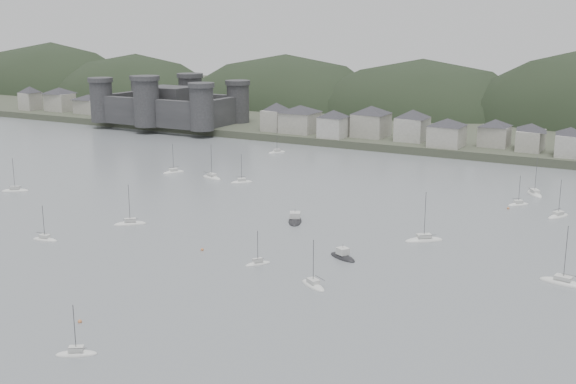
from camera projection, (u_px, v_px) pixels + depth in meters
The scene contains 10 objects.
ground at pixel (70, 319), 119.86m from camera, with size 900.00×900.00×0.00m, color slate.
far_shore_land at pixel (495, 113), 370.29m from camera, with size 900.00×250.00×3.00m, color #383D2D.
forested_ridge at pixel (491, 146), 349.23m from camera, with size 851.55×103.94×102.57m.
castle at pixel (169, 105), 326.80m from camera, with size 66.00×43.00×20.00m.
waterfront_town at pixel (566, 138), 249.81m from camera, with size 451.48×28.46×12.92m.
sailboat_lead at pixel (534, 194), 204.69m from camera, with size 6.97×8.77×11.80m.
moored_fleet at pixel (237, 222), 176.15m from camera, with size 221.45×172.49×12.86m.
motor_launch_near at pixel (343, 257), 150.31m from camera, with size 7.89×5.79×3.80m.
motor_launch_far at pixel (295, 220), 177.42m from camera, with size 6.94×9.58×4.15m.
mooring_buoys at pixel (250, 244), 159.27m from camera, with size 190.23×119.79×0.70m.
Camera 1 is at (86.03, -79.90, 48.52)m, focal length 44.88 mm.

